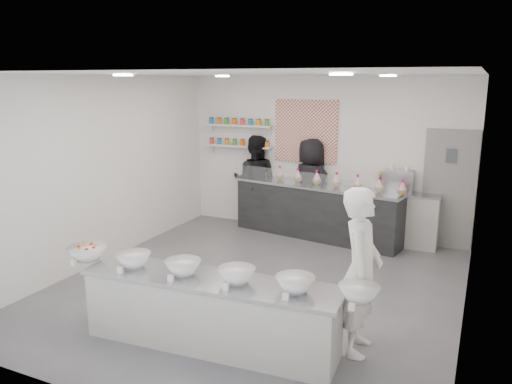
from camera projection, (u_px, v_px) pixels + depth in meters
floor at (257, 286)px, 7.22m from camera, size 6.00×6.00×0.00m
ceiling at (258, 74)px, 6.55m from camera, size 6.00×6.00×0.00m
back_wall at (323, 156)px, 9.54m from camera, size 5.50×0.00×5.50m
left_wall at (102, 170)px, 8.01m from camera, size 0.00×6.00×6.00m
right_wall at (474, 206)px, 5.75m from camera, size 0.00×6.00×6.00m
back_door at (449, 190)px, 8.67m from camera, size 0.88×0.04×2.10m
pattern_panel at (306, 131)px, 9.56m from camera, size 1.25×0.03×1.20m
jar_shelf_lower at (239, 146)px, 10.14m from camera, size 1.45×0.22×0.04m
jar_shelf_upper at (239, 125)px, 10.05m from camera, size 1.45×0.22×0.04m
preserve_jars at (238, 132)px, 10.07m from camera, size 1.45×0.10×0.56m
downlight_0 at (123, 75)px, 6.25m from camera, size 0.24×0.24×0.02m
downlight_1 at (341, 74)px, 5.10m from camera, size 0.24×0.24×0.02m
downlight_2 at (222, 76)px, 8.55m from camera, size 0.24×0.24×0.02m
downlight_3 at (388, 76)px, 7.40m from camera, size 0.24×0.24×0.02m
prep_counter at (210, 312)px, 5.54m from camera, size 2.99×0.87×0.80m
back_bar at (316, 211)px, 9.36m from camera, size 3.33×1.11×1.01m
sneeze_guard at (310, 180)px, 8.98m from camera, size 3.19×0.53×0.28m
espresso_ledge at (401, 219)px, 8.93m from camera, size 1.30×0.41×0.96m
espresso_machine at (399, 182)px, 8.81m from camera, size 0.51×0.35×0.39m
cup_stacks at (382, 182)px, 8.94m from camera, size 0.25×0.24×0.33m
prep_bowls at (209, 271)px, 5.43m from camera, size 3.69×0.76×0.16m
label_cards at (180, 293)px, 4.99m from camera, size 3.31×0.04×0.07m
cookie_bags at (317, 178)px, 9.21m from camera, size 3.34×0.69×0.28m
woman_prep at (361, 271)px, 5.33m from camera, size 0.51×0.72×1.84m
staff_left at (255, 181)px, 10.05m from camera, size 1.04×0.89×1.85m
staff_right at (310, 186)px, 9.57m from camera, size 1.06×0.89×1.84m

